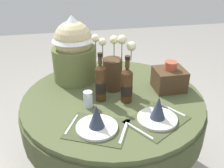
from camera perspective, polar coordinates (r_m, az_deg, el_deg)
The scene contains 9 objects.
dining_table at distance 1.88m, azimuth 0.19°, elevation -6.33°, with size 1.27×1.27×0.73m.
place_setting_left at distance 1.47m, azimuth -3.38°, elevation -8.41°, with size 0.42×0.38×0.16m.
place_setting_right at distance 1.56m, azimuth 10.02°, elevation -6.47°, with size 0.43×0.40×0.16m.
flower_vase at distance 1.82m, azimuth 0.26°, elevation 3.53°, with size 0.29×0.16×0.41m.
wine_bottle_left at distance 1.69m, azimuth 3.27°, elevation -0.19°, with size 0.08×0.08×0.33m.
wine_bottle_right at distance 1.70m, azimuth -2.53°, elevation 0.31°, with size 0.07×0.07×0.34m.
tumbler_near_right at distance 1.67m, azimuth -5.28°, elevation -3.34°, with size 0.06×0.06×0.11m, color silver.
gift_tub_back_left at distance 1.95m, azimuth -8.45°, elevation 8.06°, with size 0.33×0.33×0.50m.
woven_basket_side_right at distance 1.90m, azimuth 12.49°, elevation 1.21°, with size 0.21×0.19×0.21m.
Camera 1 is at (-0.30, -1.51, 1.66)m, focal length 41.54 mm.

